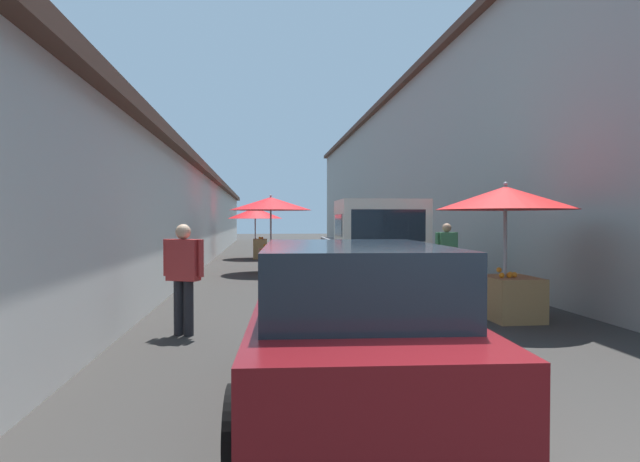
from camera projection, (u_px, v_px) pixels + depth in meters
The scene contains 10 objects.
ground at pixel (318, 273), 15.97m from camera, with size 90.00×90.00×0.00m, color #33302D.
building_left_whitewash at pixel (98, 217), 17.33m from camera, with size 49.80×7.50×3.49m.
building_right_concrete at pixel (506, 169), 18.96m from camera, with size 49.80×7.50×7.09m.
fruit_stall_near_right at pixel (271, 214), 15.95m from camera, with size 2.57×2.57×2.45m.
fruit_stall_far_left at pixel (507, 220), 8.39m from camera, with size 2.26×2.26×2.29m.
fruit_stall_near_left at pixel (256, 218), 21.85m from camera, with size 2.33×2.33×2.26m.
hatchback_car at pixel (350, 322), 4.63m from camera, with size 4.00×2.09×1.45m.
delivery_truck at pixel (374, 248), 11.33m from camera, with size 4.95×2.04×2.08m.
vendor_by_crates at pixel (183, 271), 7.34m from camera, with size 0.36×0.60×1.61m.
vendor_in_shade at pixel (447, 252), 12.18m from camera, with size 0.32×0.62×1.58m.
Camera 1 is at (-2.34, 1.78, 1.67)m, focal length 28.67 mm.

